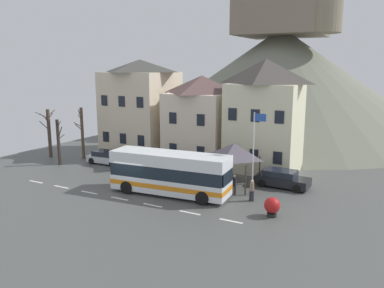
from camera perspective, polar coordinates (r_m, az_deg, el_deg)
ground_plane at (r=30.82m, az=-8.97°, el=-7.21°), size 40.00×60.00×0.07m
townhouse_00 at (r=43.99m, az=-7.51°, el=5.41°), size 6.98×6.75×10.41m
townhouse_01 at (r=39.98m, az=1.45°, el=3.73°), size 6.10×6.51×8.78m
townhouse_02 at (r=36.64m, az=10.55°, el=4.08°), size 6.39×5.06×10.36m
hilltop_castle at (r=58.88m, az=12.80°, el=9.34°), size 43.76×43.76×21.77m
transit_bus at (r=29.78m, az=-3.27°, el=-4.38°), size 9.49×3.29×3.26m
bus_shelter at (r=31.55m, az=6.20°, el=-1.01°), size 3.60×3.60×3.62m
parked_car_00 at (r=32.67m, az=13.04°, el=-4.98°), size 4.38×2.13×1.40m
parked_car_01 at (r=40.24m, az=-12.44°, el=-1.92°), size 3.94×2.02×1.30m
parked_car_02 at (r=37.11m, az=-4.30°, el=-2.73°), size 4.05×1.99×1.41m
pedestrian_00 at (r=30.04m, az=6.17°, el=-5.86°), size 0.35×0.34×1.58m
pedestrian_01 at (r=28.86m, az=8.77°, el=-6.68°), size 0.39×0.31×1.62m
public_bench at (r=34.50m, az=3.41°, el=-4.19°), size 1.50×0.48×0.87m
flagpole at (r=29.41m, az=9.15°, el=-0.53°), size 0.95×0.10×6.37m
harbour_buoy at (r=26.26m, az=11.68°, el=-8.90°), size 1.07×1.07×1.32m
bare_tree_00 at (r=44.34m, az=-20.24°, el=1.59°), size 1.65×2.30×5.21m
bare_tree_01 at (r=42.67m, az=-15.81°, el=1.62°), size 1.01×1.34×5.45m
bare_tree_02 at (r=40.65m, az=-18.99°, el=0.32°), size 0.97×1.23×4.65m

